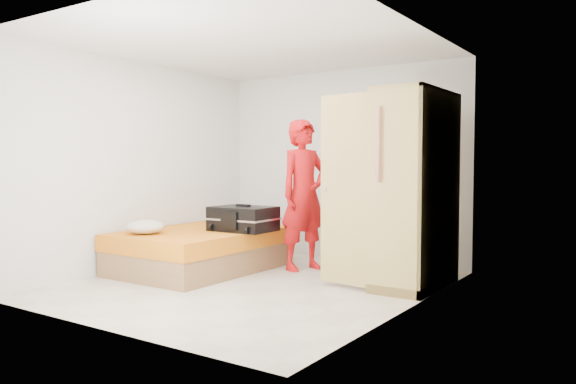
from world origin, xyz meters
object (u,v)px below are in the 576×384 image
Objects in this scene: bed at (200,250)px; person at (304,195)px; wardrobe at (410,194)px; suitcase at (243,219)px; round_cushion at (146,227)px.

person is (1.04, 0.77, 0.68)m from bed.
person is (-1.46, 0.19, -0.06)m from wardrobe.
wardrobe is at bearing 7.84° from suitcase.
person reaches higher than suitcase.
suitcase reaches higher than bed.
bed is 2.61× the size of suitcase.
round_cushion is at bearing -113.26° from bed.
bed is at bearing -167.08° from wardrobe.
suitcase reaches higher than round_cushion.
bed is 0.67m from suitcase.
round_cushion is (-0.27, -0.63, 0.33)m from bed.
bed is 2.67m from wardrobe.
wardrobe reaches higher than round_cushion.
suitcase is at bearing -170.74° from wardrobe.
bed is at bearing -154.53° from suitcase.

